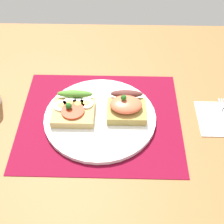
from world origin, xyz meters
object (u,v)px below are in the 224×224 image
plate (100,117)px  sandwich_salmon (126,107)px  sandwich_egg_tomato (74,109)px  napkin (223,118)px

plate → sandwich_salmon: bearing=10.8°
sandwich_egg_tomato → sandwich_salmon: sandwich_salmon is taller
plate → sandwich_salmon: 7.14cm
sandwich_egg_tomato → napkin: 37.83cm
sandwich_salmon → napkin: sandwich_salmon is taller
sandwich_egg_tomato → napkin: (37.75, 0.12, -2.59)cm
plate → sandwich_egg_tomato: 6.95cm
sandwich_egg_tomato → napkin: sandwich_egg_tomato is taller
sandwich_egg_tomato → sandwich_salmon: size_ratio=1.07×
plate → napkin: 31.17cm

